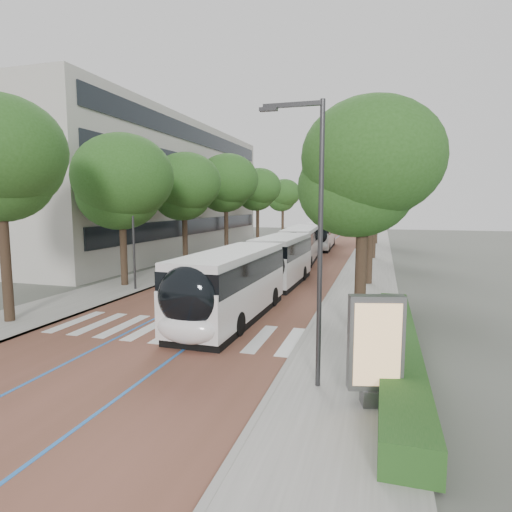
{
  "coord_description": "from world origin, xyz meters",
  "views": [
    {
      "loc": [
        8.42,
        -14.84,
        5.33
      ],
      "look_at": [
        1.63,
        8.24,
        2.4
      ],
      "focal_mm": 30.0,
      "sensor_mm": 36.0,
      "label": 1
    }
  ],
  "objects": [
    {
      "name": "sidewalk_left",
      "position": [
        -7.5,
        40.0,
        0.06
      ],
      "size": [
        4.0,
        140.0,
        0.12
      ],
      "primitive_type": "cube",
      "color": "gray",
      "rests_on": "ground"
    },
    {
      "name": "lane_line_right",
      "position": [
        1.6,
        40.0,
        0.02
      ],
      "size": [
        0.12,
        126.0,
        0.01
      ],
      "primitive_type": "cube",
      "color": "blue",
      "rests_on": "road"
    },
    {
      "name": "kerb_right",
      "position": [
        5.6,
        40.0,
        0.06
      ],
      "size": [
        0.2,
        140.0,
        0.14
      ],
      "primitive_type": "cube",
      "color": "gray",
      "rests_on": "ground"
    },
    {
      "name": "lamp_post_left",
      "position": [
        -6.1,
        8.0,
        4.12
      ],
      "size": [
        0.14,
        0.14,
        8.0
      ],
      "primitive_type": "cylinder",
      "color": "#313234",
      "rests_on": "sidewalk_left"
    },
    {
      "name": "bus_queued_1",
      "position": [
        1.5,
        36.52,
        1.62
      ],
      "size": [
        3.03,
        12.49,
        3.2
      ],
      "rotation": [
        0.0,
        0.0,
        0.04
      ],
      "color": "silver",
      "rests_on": "ground"
    },
    {
      "name": "streetlight_near",
      "position": [
        6.62,
        -3.0,
        4.82
      ],
      "size": [
        1.82,
        0.2,
        8.0
      ],
      "color": "#313234",
      "rests_on": "sidewalk_right"
    },
    {
      "name": "trees_right",
      "position": [
        7.7,
        22.81,
        6.16
      ],
      "size": [
        5.99,
        47.51,
        8.74
      ],
      "color": "black",
      "rests_on": "ground"
    },
    {
      "name": "ad_panel",
      "position": [
        8.37,
        -3.77,
        1.64
      ],
      "size": [
        1.45,
        0.71,
        2.91
      ],
      "rotation": [
        0.0,
        0.0,
        0.25
      ],
      "color": "#59595B",
      "rests_on": "sidewalk_right"
    },
    {
      "name": "office_building",
      "position": [
        -19.47,
        28.0,
        7.0
      ],
      "size": [
        18.11,
        40.0,
        14.0
      ],
      "color": "#A19E95",
      "rests_on": "ground"
    },
    {
      "name": "sidewalk_right",
      "position": [
        7.5,
        40.0,
        0.06
      ],
      "size": [
        4.0,
        140.0,
        0.12
      ],
      "primitive_type": "cube",
      "color": "gray",
      "rests_on": "ground"
    },
    {
      "name": "lead_bus",
      "position": [
        1.96,
        7.25,
        1.63
      ],
      "size": [
        2.9,
        18.45,
        3.2
      ],
      "rotation": [
        0.0,
        0.0,
        -0.02
      ],
      "color": "black",
      "rests_on": "ground"
    },
    {
      "name": "hedge",
      "position": [
        9.1,
        0.0,
        0.52
      ],
      "size": [
        1.2,
        14.0,
        0.8
      ],
      "primitive_type": "cube",
      "color": "#1B4819",
      "rests_on": "sidewalk_right"
    },
    {
      "name": "trees_left",
      "position": [
        -7.5,
        24.08,
        6.78
      ],
      "size": [
        6.39,
        60.45,
        9.96
      ],
      "color": "black",
      "rests_on": "ground"
    },
    {
      "name": "ground",
      "position": [
        0.0,
        0.0,
        0.0
      ],
      "size": [
        160.0,
        160.0,
        0.0
      ],
      "primitive_type": "plane",
      "color": "#51544C",
      "rests_on": "ground"
    },
    {
      "name": "lane_line_left",
      "position": [
        -1.6,
        40.0,
        0.02
      ],
      "size": [
        0.12,
        126.0,
        0.01
      ],
      "primitive_type": "cube",
      "color": "blue",
      "rests_on": "road"
    },
    {
      "name": "zebra_crossing",
      "position": [
        0.2,
        1.0,
        0.03
      ],
      "size": [
        10.55,
        3.6,
        0.01
      ],
      "color": "silver",
      "rests_on": "ground"
    },
    {
      "name": "kerb_left",
      "position": [
        -5.6,
        40.0,
        0.06
      ],
      "size": [
        0.2,
        140.0,
        0.14
      ],
      "primitive_type": "cube",
      "color": "gray",
      "rests_on": "ground"
    },
    {
      "name": "streetlight_far",
      "position": [
        6.62,
        22.0,
        4.82
      ],
      "size": [
        1.82,
        0.2,
        8.0
      ],
      "color": "#313234",
      "rests_on": "sidewalk_right"
    },
    {
      "name": "road",
      "position": [
        0.0,
        40.0,
        0.01
      ],
      "size": [
        11.0,
        140.0,
        0.02
      ],
      "primitive_type": "cube",
      "color": "brown",
      "rests_on": "ground"
    },
    {
      "name": "bus_queued_0",
      "position": [
        1.41,
        23.56,
        1.62
      ],
      "size": [
        3.34,
        12.54,
        3.2
      ],
      "rotation": [
        0.0,
        0.0,
        0.07
      ],
      "color": "silver",
      "rests_on": "ground"
    }
  ]
}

